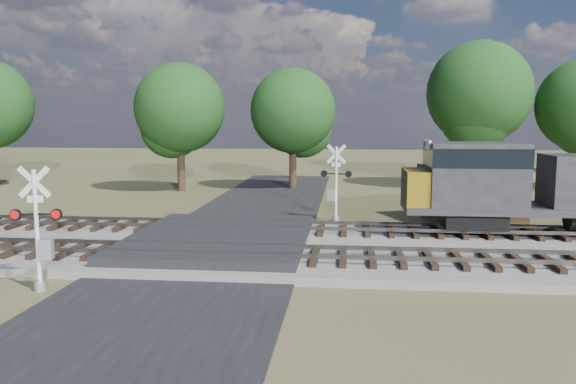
# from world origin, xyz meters

# --- Properties ---
(ground) EXTENTS (160.00, 160.00, 0.00)m
(ground) POSITION_xyz_m (0.00, 0.00, 0.00)
(ground) COLOR #434726
(ground) RESTS_ON ground
(ballast_bed) EXTENTS (140.00, 10.00, 0.30)m
(ballast_bed) POSITION_xyz_m (10.00, 0.50, 0.15)
(ballast_bed) COLOR gray
(ballast_bed) RESTS_ON ground
(road) EXTENTS (7.00, 60.00, 0.08)m
(road) POSITION_xyz_m (0.00, 0.00, 0.04)
(road) COLOR black
(road) RESTS_ON ground
(crossing_panel) EXTENTS (7.00, 9.00, 0.62)m
(crossing_panel) POSITION_xyz_m (0.00, 0.50, 0.32)
(crossing_panel) COLOR #262628
(crossing_panel) RESTS_ON ground
(track_near) EXTENTS (140.00, 2.60, 0.33)m
(track_near) POSITION_xyz_m (3.12, -2.00, 0.41)
(track_near) COLOR black
(track_near) RESTS_ON ballast_bed
(track_far) EXTENTS (140.00, 2.60, 0.33)m
(track_far) POSITION_xyz_m (3.12, 3.00, 0.41)
(track_far) COLOR black
(track_far) RESTS_ON ballast_bed
(crossing_signal_near) EXTENTS (1.54, 0.38, 3.83)m
(crossing_signal_near) POSITION_xyz_m (-4.10, -5.72, 1.59)
(crossing_signal_near) COLOR silver
(crossing_signal_near) RESTS_ON ground
(crossing_signal_far) EXTENTS (1.60, 0.37, 3.97)m
(crossing_signal_far) POSITION_xyz_m (4.47, 7.20, 1.65)
(crossing_signal_far) COLOR silver
(crossing_signal_far) RESTS_ON ground
(equipment_shed) EXTENTS (5.50, 5.50, 2.88)m
(equipment_shed) POSITION_xyz_m (11.57, 7.82, 1.46)
(equipment_shed) COLOR #432D1C
(equipment_shed) RESTS_ON ground
(treeline) EXTENTS (84.56, 11.25, 11.16)m
(treeline) POSITION_xyz_m (5.67, 20.44, 6.55)
(treeline) COLOR black
(treeline) RESTS_ON ground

